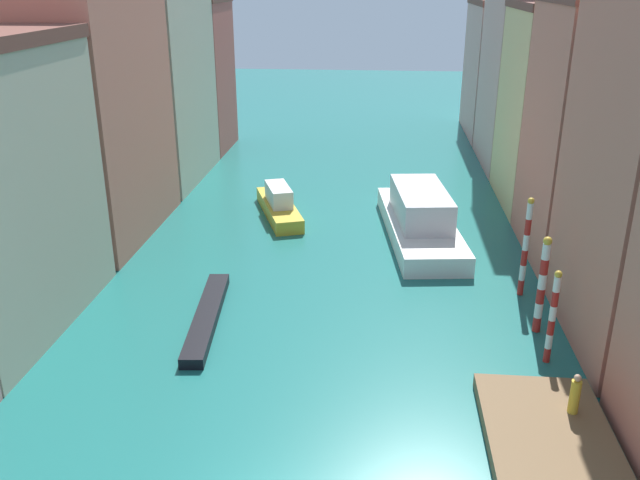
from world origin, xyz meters
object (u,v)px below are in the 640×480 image
(person_on_dock, at_px, (575,395))
(motorboat_0, at_px, (279,205))
(mooring_pole_2, at_px, (526,246))
(mooring_pole_1, at_px, (542,284))
(gondola_black, at_px, (207,316))
(waterfront_dock, at_px, (548,434))
(vaporetto_white, at_px, (420,218))
(mooring_pole_0, at_px, (552,316))

(person_on_dock, bearing_deg, motorboat_0, 122.81)
(mooring_pole_2, bearing_deg, mooring_pole_1, -89.50)
(gondola_black, distance_m, motorboat_0, 14.92)
(waterfront_dock, xyz_separation_m, vaporetto_white, (-3.52, 19.28, 0.91))
(person_on_dock, xyz_separation_m, vaporetto_white, (-4.55, 18.29, -0.05))
(waterfront_dock, bearing_deg, mooring_pole_1, 81.26)
(mooring_pole_1, bearing_deg, gondola_black, -178.25)
(mooring_pole_0, bearing_deg, person_on_dock, -90.82)
(person_on_dock, bearing_deg, waterfront_dock, -136.23)
(mooring_pole_2, xyz_separation_m, gondola_black, (-14.94, -4.19, -2.35))
(person_on_dock, height_order, motorboat_0, motorboat_0)
(person_on_dock, height_order, mooring_pole_2, mooring_pole_2)
(mooring_pole_1, xyz_separation_m, vaporetto_white, (-4.71, 11.49, -1.16))
(vaporetto_white, bearing_deg, mooring_pole_1, -67.69)
(gondola_black, bearing_deg, mooring_pole_1, 1.75)
(mooring_pole_0, bearing_deg, mooring_pole_1, 87.72)
(person_on_dock, bearing_deg, gondola_black, 156.83)
(mooring_pole_2, relative_size, gondola_black, 0.60)
(waterfront_dock, distance_m, mooring_pole_0, 5.62)
(person_on_dock, xyz_separation_m, mooring_pole_0, (0.06, 4.20, 0.88))
(waterfront_dock, distance_m, person_on_dock, 1.73)
(mooring_pole_0, xyz_separation_m, motorboat_0, (-13.73, 17.01, -1.36))
(waterfront_dock, bearing_deg, mooring_pole_2, 84.23)
(waterfront_dock, distance_m, mooring_pole_1, 8.15)
(mooring_pole_2, bearing_deg, motorboat_0, 142.28)
(mooring_pole_2, distance_m, vaporetto_white, 9.17)
(person_on_dock, relative_size, vaporetto_white, 0.12)
(mooring_pole_1, bearing_deg, motorboat_0, 133.83)
(mooring_pole_0, relative_size, gondola_black, 0.49)
(person_on_dock, xyz_separation_m, mooring_pole_2, (0.13, 10.53, 1.37))
(mooring_pole_0, xyz_separation_m, vaporetto_white, (-4.61, 14.08, -0.94))
(mooring_pole_0, distance_m, mooring_pole_2, 6.35)
(person_on_dock, distance_m, gondola_black, 16.14)
(mooring_pole_0, bearing_deg, waterfront_dock, -101.90)
(person_on_dock, relative_size, mooring_pole_0, 0.37)
(mooring_pole_0, bearing_deg, vaporetto_white, 108.13)
(person_on_dock, height_order, mooring_pole_0, mooring_pole_0)
(mooring_pole_0, height_order, gondola_black, mooring_pole_0)
(person_on_dock, distance_m, mooring_pole_1, 6.89)
(waterfront_dock, height_order, gondola_black, waterfront_dock)
(waterfront_dock, bearing_deg, gondola_black, 151.98)
(gondola_black, bearing_deg, motorboat_0, 85.63)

